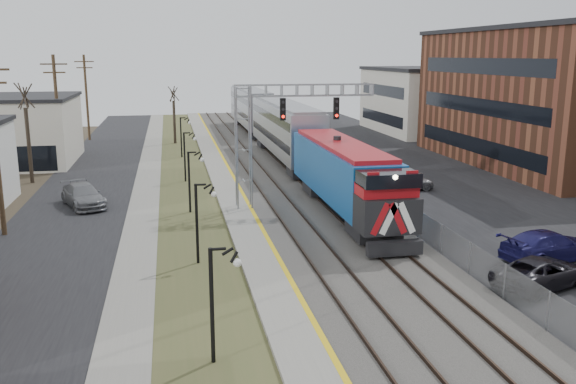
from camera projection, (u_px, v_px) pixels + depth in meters
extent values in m
cube|color=black|center=(83.00, 194.00, 44.56)|extent=(7.00, 120.00, 0.04)
cube|color=gray|center=(146.00, 191.00, 45.40)|extent=(2.00, 120.00, 0.08)
cube|color=#474D29|center=(187.00, 190.00, 45.96)|extent=(4.00, 120.00, 0.06)
cube|color=gray|center=(227.00, 187.00, 46.50)|extent=(2.00, 120.00, 0.24)
cube|color=#595651|center=(291.00, 184.00, 47.44)|extent=(8.00, 120.00, 0.20)
cube|color=black|center=(435.00, 180.00, 49.71)|extent=(16.00, 120.00, 0.04)
cube|color=gold|center=(238.00, 185.00, 46.64)|extent=(0.24, 120.00, 0.01)
cube|color=#2D2119|center=(256.00, 184.00, 46.89)|extent=(0.08, 120.00, 0.15)
cube|color=#2D2119|center=(275.00, 183.00, 47.17)|extent=(0.08, 120.00, 0.15)
cube|color=#2D2119|center=(300.00, 182.00, 47.55)|extent=(0.08, 120.00, 0.15)
cube|color=#2D2119|center=(319.00, 181.00, 47.83)|extent=(0.08, 120.00, 0.15)
cube|color=#124E95|center=(345.00, 178.00, 37.81)|extent=(3.00, 17.00, 4.25)
cube|color=black|center=(394.00, 248.00, 29.88)|extent=(2.80, 0.50, 0.70)
cube|color=#9A9BA3|center=(284.00, 131.00, 57.13)|extent=(3.00, 22.00, 5.33)
cube|color=#9A9BA3|center=(252.00, 110.00, 78.96)|extent=(3.00, 22.00, 5.33)
cube|color=gray|center=(243.00, 150.00, 39.04)|extent=(1.00, 1.00, 8.00)
cube|color=gray|center=(304.00, 90.00, 38.97)|extent=(9.00, 0.80, 0.80)
cube|color=black|center=(283.00, 109.00, 38.51)|extent=(0.35, 0.25, 1.40)
cube|color=black|center=(336.00, 108.00, 39.16)|extent=(0.35, 0.25, 1.40)
cylinder|color=black|center=(212.00, 307.00, 19.68)|extent=(0.14, 0.14, 4.00)
cylinder|color=black|center=(197.00, 224.00, 29.25)|extent=(0.14, 0.14, 4.00)
cylinder|color=black|center=(189.00, 183.00, 38.83)|extent=(0.14, 0.14, 4.00)
cylinder|color=black|center=(185.00, 157.00, 48.40)|extent=(0.14, 0.14, 4.00)
cylinder|color=black|center=(181.00, 138.00, 59.89)|extent=(0.14, 0.14, 4.00)
cylinder|color=#4C3823|center=(58.00, 114.00, 52.47)|extent=(0.28, 0.28, 10.00)
cylinder|color=#4C3823|center=(87.00, 98.00, 71.62)|extent=(0.28, 0.28, 10.00)
cube|color=gray|center=(343.00, 174.00, 48.08)|extent=(0.04, 120.00, 1.60)
cube|color=brown|center=(558.00, 99.00, 55.80)|extent=(16.00, 26.00, 12.00)
cube|color=beige|center=(439.00, 101.00, 80.18)|extent=(16.00, 18.00, 8.00)
cylinder|color=#382D23|center=(29.00, 146.00, 47.85)|extent=(0.30, 0.30, 5.95)
cylinder|color=#382D23|center=(174.00, 122.00, 69.27)|extent=(0.30, 0.30, 4.90)
imported|color=black|center=(542.00, 273.00, 26.56)|extent=(5.26, 3.71, 1.33)
imported|color=#191750|center=(548.00, 247.00, 29.94)|extent=(5.54, 3.22, 1.51)
imported|color=slate|center=(406.00, 181.00, 45.68)|extent=(4.16, 1.80, 1.40)
imported|color=#0C3E20|center=(378.00, 165.00, 52.47)|extent=(4.22, 2.61, 1.31)
imported|color=slate|center=(83.00, 196.00, 40.72)|extent=(3.80, 5.49, 1.47)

